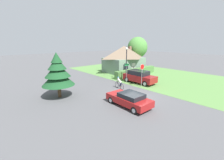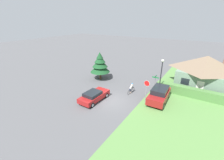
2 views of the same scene
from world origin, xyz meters
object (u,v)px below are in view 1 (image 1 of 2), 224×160
(conifer_tall_near, at_px, (58,73))
(deciduous_tree_right, at_px, (137,48))
(cottage_house, at_px, (124,59))
(street_lamp, at_px, (126,59))
(cyclist, at_px, (119,83))
(parked_suv_right, at_px, (139,77))
(sedan_left_lane, at_px, (129,99))
(street_name_sign, at_px, (127,69))
(stop_sign, at_px, (142,71))

(conifer_tall_near, relative_size, deciduous_tree_right, 0.70)
(cottage_house, relative_size, street_lamp, 1.54)
(cyclist, height_order, parked_suv_right, parked_suv_right)
(sedan_left_lane, xyz_separation_m, conifer_tall_near, (-3.84, 6.51, 1.98))
(sedan_left_lane, bearing_deg, street_lamp, -44.06)
(street_lamp, xyz_separation_m, street_name_sign, (-0.52, -0.57, -1.43))
(cottage_house, bearing_deg, stop_sign, -119.79)
(sedan_left_lane, height_order, cyclist, cyclist)
(cyclist, relative_size, parked_suv_right, 0.37)
(parked_suv_right, height_order, deciduous_tree_right, deciduous_tree_right)
(cyclist, xyz_separation_m, stop_sign, (2.67, -1.41, 1.42))
(cyclist, relative_size, street_name_sign, 0.63)
(sedan_left_lane, distance_m, deciduous_tree_right, 20.75)
(sedan_left_lane, relative_size, street_lamp, 0.86)
(street_name_sign, relative_size, conifer_tall_near, 0.58)
(stop_sign, bearing_deg, street_lamp, -96.66)
(stop_sign, xyz_separation_m, street_lamp, (0.69, 3.42, 1.21))
(deciduous_tree_right, bearing_deg, sedan_left_lane, -142.52)
(parked_suv_right, distance_m, street_name_sign, 2.09)
(cyclist, xyz_separation_m, street_lamp, (3.36, 2.02, 2.63))
(cyclist, height_order, street_lamp, street_lamp)
(parked_suv_right, bearing_deg, cyclist, 87.61)
(stop_sign, relative_size, street_name_sign, 1.09)
(cyclist, relative_size, conifer_tall_near, 0.37)
(stop_sign, bearing_deg, cottage_house, -117.95)
(sedan_left_lane, xyz_separation_m, stop_sign, (5.77, 3.05, 1.45))
(conifer_tall_near, bearing_deg, cottage_house, 19.02)
(parked_suv_right, height_order, street_name_sign, street_name_sign)
(stop_sign, xyz_separation_m, conifer_tall_near, (-9.61, 3.46, 0.53))
(cottage_house, xyz_separation_m, street_name_sign, (-5.42, -5.84, -0.69))
(deciduous_tree_right, bearing_deg, parked_suv_right, -138.90)
(stop_sign, height_order, conifer_tall_near, conifer_tall_near)
(cottage_house, xyz_separation_m, deciduous_tree_right, (4.82, 0.65, 1.96))
(cyclist, height_order, stop_sign, stop_sign)
(street_lamp, relative_size, street_name_sign, 1.83)
(parked_suv_right, height_order, stop_sign, stop_sign)
(conifer_tall_near, bearing_deg, cyclist, -16.49)
(parked_suv_right, relative_size, street_name_sign, 1.71)
(stop_sign, xyz_separation_m, street_name_sign, (0.17, 2.86, -0.22))
(cottage_house, relative_size, conifer_tall_near, 1.64)
(sedan_left_lane, relative_size, cyclist, 2.50)
(cottage_house, distance_m, cyclist, 11.18)
(street_lamp, distance_m, street_name_sign, 1.62)
(conifer_tall_near, bearing_deg, sedan_left_lane, -59.46)
(cyclist, distance_m, street_lamp, 4.72)
(cottage_house, relative_size, parked_suv_right, 1.65)
(sedan_left_lane, bearing_deg, cyclist, -33.89)
(stop_sign, relative_size, street_lamp, 0.59)
(conifer_tall_near, bearing_deg, stop_sign, -19.81)
(street_lamp, bearing_deg, parked_suv_right, -73.95)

